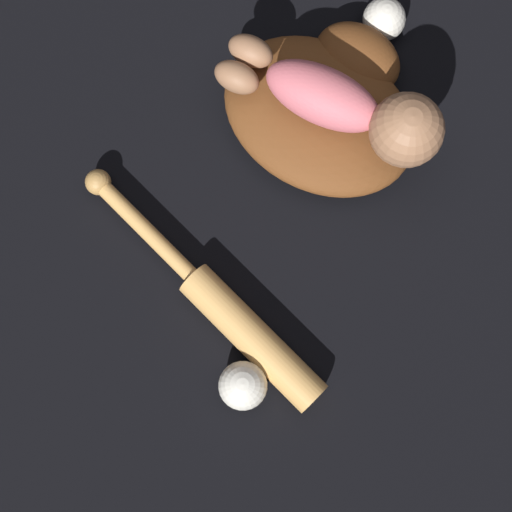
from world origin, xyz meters
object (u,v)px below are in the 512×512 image
baby_figure (352,108)px  baseball (243,386)px  baseball_spare (384,19)px  baseball_glove (326,106)px  baseball_bat (228,312)px

baby_figure → baseball: size_ratio=4.71×
baby_figure → baseball: bearing=-59.0°
baby_figure → baseball_spare: 0.23m
baseball → baby_figure: bearing=121.0°
baseball_glove → baseball: baseball_glove is taller
baseball_glove → baby_figure: (0.05, 0.00, 0.09)m
baseball_glove → baseball: bearing=-53.4°
baseball_bat → baseball: 0.12m
baseball_glove → baby_figure: baby_figure is taller
baseball_bat → baseball_spare: baseball_spare is taller
baseball_spare → baseball_glove: bearing=-70.0°
baby_figure → baseball_spare: baby_figure is taller
baseball_bat → baseball_spare: 0.56m
baby_figure → baseball_glove: bearing=-176.2°
baby_figure → baseball: baby_figure is taller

